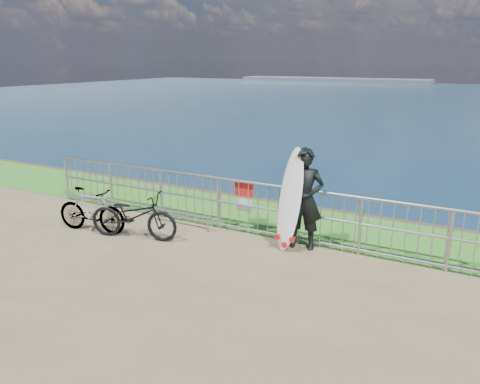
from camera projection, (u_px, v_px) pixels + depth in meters
The scene contains 8 objects.
grass_strip at pixel (262, 216), 10.71m from camera, with size 120.00×120.00×0.00m, color #2D7921.
seascape at pixel (332, 82), 154.34m from camera, with size 260.00×260.00×5.00m.
railing at pixel (240, 206), 9.61m from camera, with size 10.06×0.10×1.13m.
surfer at pixel (304, 199), 8.72m from camera, with size 0.70×0.46×1.93m, color black.
surfboard at pixel (290, 204), 8.67m from camera, with size 0.62×0.58×1.95m.
bicycle_near at pixel (134, 216), 9.30m from camera, with size 0.64×1.83×0.96m, color black.
bicycle_far at pixel (91, 210), 9.67m from camera, with size 0.44×1.57×0.95m, color black.
bike_rack at pixel (179, 214), 10.03m from camera, with size 1.66×0.05×0.35m.
Camera 1 is at (4.36, -6.47, 3.49)m, focal length 35.00 mm.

